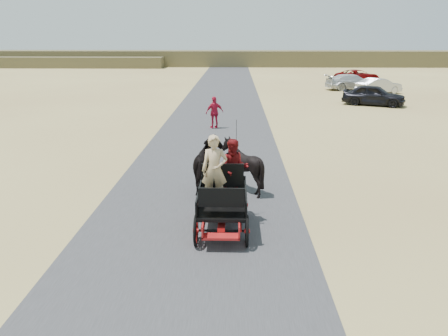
{
  "coord_description": "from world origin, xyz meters",
  "views": [
    {
      "loc": [
        1.08,
        -9.79,
        4.92
      ],
      "look_at": [
        0.76,
        2.31,
        1.2
      ],
      "focal_mm": 35.0,
      "sensor_mm": 36.0,
      "label": 1
    }
  ],
  "objects_px": {
    "car_b": "(379,86)",
    "car_c": "(352,82)",
    "car_a": "(374,95)",
    "car_d": "(357,76)",
    "pedestrian": "(215,112)",
    "horse_right": "(242,166)",
    "horse_left": "(208,166)",
    "carriage": "(222,217)"
  },
  "relations": [
    {
      "from": "car_a",
      "to": "car_d",
      "type": "xyz_separation_m",
      "value": [
        2.98,
        15.62,
        -0.06
      ]
    },
    {
      "from": "car_a",
      "to": "car_c",
      "type": "height_order",
      "value": "car_a"
    },
    {
      "from": "car_b",
      "to": "car_d",
      "type": "distance_m",
      "value": 9.23
    },
    {
      "from": "car_b",
      "to": "car_c",
      "type": "relative_size",
      "value": 0.84
    },
    {
      "from": "carriage",
      "to": "pedestrian",
      "type": "bearing_deg",
      "value": 93.58
    },
    {
      "from": "horse_right",
      "to": "carriage",
      "type": "bearing_deg",
      "value": 79.61
    },
    {
      "from": "horse_left",
      "to": "pedestrian",
      "type": "height_order",
      "value": "pedestrian"
    },
    {
      "from": "horse_right",
      "to": "car_c",
      "type": "relative_size",
      "value": 0.35
    },
    {
      "from": "car_d",
      "to": "car_c",
      "type": "bearing_deg",
      "value": 135.91
    },
    {
      "from": "horse_right",
      "to": "horse_left",
      "type": "bearing_deg",
      "value": 0.0
    },
    {
      "from": "horse_right",
      "to": "car_a",
      "type": "distance_m",
      "value": 20.6
    },
    {
      "from": "horse_right",
      "to": "car_b",
      "type": "xyz_separation_m",
      "value": [
        12.03,
        24.6,
        -0.18
      ]
    },
    {
      "from": "carriage",
      "to": "car_a",
      "type": "height_order",
      "value": "car_a"
    },
    {
      "from": "horse_right",
      "to": "pedestrian",
      "type": "distance_m",
      "value": 10.0
    },
    {
      "from": "horse_left",
      "to": "horse_right",
      "type": "distance_m",
      "value": 1.1
    },
    {
      "from": "horse_left",
      "to": "car_c",
      "type": "xyz_separation_m",
      "value": [
        11.58,
        27.43,
        -0.14
      ]
    },
    {
      "from": "car_c",
      "to": "car_d",
      "type": "xyz_separation_m",
      "value": [
        2.17,
        6.38,
        -0.03
      ]
    },
    {
      "from": "horse_right",
      "to": "car_b",
      "type": "height_order",
      "value": "horse_right"
    },
    {
      "from": "horse_right",
      "to": "car_d",
      "type": "relative_size",
      "value": 0.35
    },
    {
      "from": "car_a",
      "to": "car_b",
      "type": "xyz_separation_m",
      "value": [
        2.35,
        6.42,
        -0.06
      ]
    },
    {
      "from": "car_a",
      "to": "car_c",
      "type": "relative_size",
      "value": 0.89
    },
    {
      "from": "horse_right",
      "to": "car_a",
      "type": "relative_size",
      "value": 0.39
    },
    {
      "from": "carriage",
      "to": "horse_left",
      "type": "relative_size",
      "value": 1.2
    },
    {
      "from": "carriage",
      "to": "horse_left",
      "type": "height_order",
      "value": "horse_left"
    },
    {
      "from": "car_a",
      "to": "pedestrian",
      "type": "bearing_deg",
      "value": 150.43
    },
    {
      "from": "car_d",
      "to": "carriage",
      "type": "bearing_deg",
      "value": 134.99
    },
    {
      "from": "car_a",
      "to": "car_b",
      "type": "relative_size",
      "value": 1.06
    },
    {
      "from": "car_a",
      "to": "car_d",
      "type": "height_order",
      "value": "car_a"
    },
    {
      "from": "car_b",
      "to": "carriage",
      "type": "bearing_deg",
      "value": 130.15
    },
    {
      "from": "pedestrian",
      "to": "car_a",
      "type": "distance_m",
      "value": 13.8
    },
    {
      "from": "car_a",
      "to": "carriage",
      "type": "bearing_deg",
      "value": 177.78
    },
    {
      "from": "car_c",
      "to": "car_d",
      "type": "distance_m",
      "value": 6.74
    },
    {
      "from": "pedestrian",
      "to": "car_d",
      "type": "height_order",
      "value": "pedestrian"
    },
    {
      "from": "car_a",
      "to": "car_d",
      "type": "distance_m",
      "value": 15.9
    },
    {
      "from": "car_b",
      "to": "car_c",
      "type": "bearing_deg",
      "value": 3.32
    },
    {
      "from": "carriage",
      "to": "car_d",
      "type": "bearing_deg",
      "value": 70.26
    },
    {
      "from": "horse_left",
      "to": "car_b",
      "type": "relative_size",
      "value": 0.49
    },
    {
      "from": "car_c",
      "to": "car_d",
      "type": "bearing_deg",
      "value": -28.76
    },
    {
      "from": "car_d",
      "to": "horse_right",
      "type": "bearing_deg",
      "value": 134.2
    },
    {
      "from": "horse_left",
      "to": "car_c",
      "type": "bearing_deg",
      "value": -112.9
    },
    {
      "from": "pedestrian",
      "to": "car_b",
      "type": "xyz_separation_m",
      "value": [
        13.38,
        14.7,
        -0.19
      ]
    },
    {
      "from": "pedestrian",
      "to": "car_b",
      "type": "distance_m",
      "value": 19.88
    }
  ]
}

